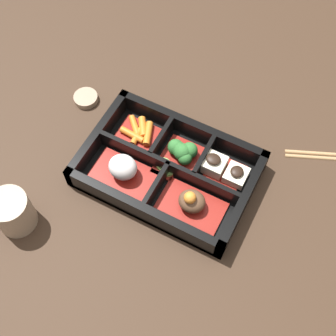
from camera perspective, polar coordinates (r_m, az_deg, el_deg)
ground_plane at (r=0.83m, az=-0.00°, el=-0.84°), size 3.00×3.00×0.00m
bento_base at (r=0.82m, az=-0.00°, el=-0.68°), size 0.29×0.20×0.01m
bento_rim at (r=0.81m, az=0.08°, el=0.01°), size 0.29×0.20×0.05m
bowl_stew at (r=0.77m, az=2.89°, el=-4.25°), size 0.11×0.06×0.05m
bowl_rice at (r=0.80m, az=-5.49°, el=-0.14°), size 0.11×0.06×0.05m
bowl_tofu at (r=0.81m, az=6.66°, el=-0.11°), size 0.08×0.06×0.04m
bowl_greens at (r=0.82m, az=1.79°, el=2.01°), size 0.06×0.06×0.04m
bowl_carrots at (r=0.85m, az=-3.55°, el=4.31°), size 0.07×0.06×0.02m
bowl_pickles at (r=0.81m, az=-0.41°, el=0.01°), size 0.04×0.03×0.01m
tea_cup at (r=0.79m, az=-18.43°, el=-5.06°), size 0.06×0.06×0.07m
sauce_dish at (r=0.92m, az=-9.99°, el=8.39°), size 0.05×0.05×0.01m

